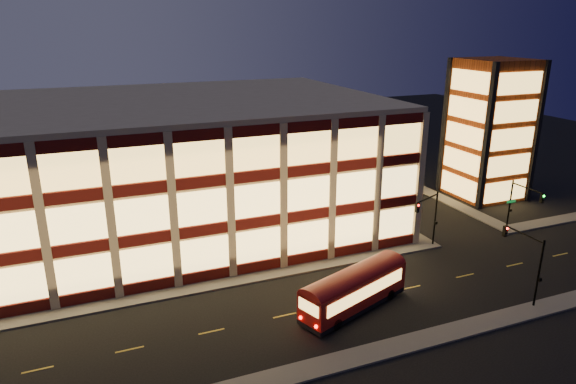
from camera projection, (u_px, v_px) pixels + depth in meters
name	position (u px, v px, depth m)	size (l,w,h in m)	color
ground	(217.00, 290.00, 44.90)	(200.00, 200.00, 0.00)	black
sidewalk_office_south	(181.00, 291.00, 44.68)	(54.00, 2.00, 0.15)	#514F4C
sidewalk_office_east	(353.00, 199.00, 68.05)	(2.00, 30.00, 0.15)	#514F4C
sidewalk_tower_south	(548.00, 222.00, 60.06)	(14.00, 2.00, 0.15)	#514F4C
sidewalk_tower_west	(422.00, 189.00, 71.99)	(2.00, 30.00, 0.15)	#514F4C
sidewalk_near	(268.00, 381.00, 33.44)	(100.00, 2.00, 0.15)	#514F4C
office_building	(149.00, 166.00, 56.45)	(50.45, 30.45, 14.50)	tan
stair_tower	(489.00, 130.00, 66.88)	(8.60, 8.60, 18.00)	#8C3814
traffic_signal_far	(429.00, 212.00, 51.76)	(3.79, 1.87, 6.00)	black
traffic_signal_right	(521.00, 201.00, 55.04)	(1.20, 4.37, 6.00)	black
traffic_signal_near	(526.00, 254.00, 42.31)	(0.32, 4.45, 6.00)	black
trolley_bus	(354.00, 287.00, 41.48)	(10.60, 6.00, 3.50)	maroon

